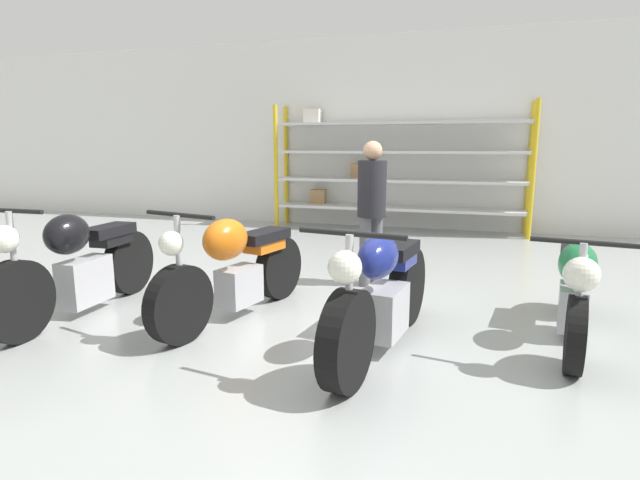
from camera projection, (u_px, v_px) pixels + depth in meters
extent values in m
plane|color=#9EA3A0|center=(307.00, 325.00, 4.42)|extent=(30.00, 30.00, 0.00)
cube|color=white|center=(400.00, 133.00, 9.41)|extent=(30.00, 0.08, 3.60)
cylinder|color=gold|center=(276.00, 167.00, 9.57)|extent=(0.08, 0.08, 2.32)
cylinder|color=gold|center=(533.00, 170.00, 8.27)|extent=(0.08, 0.08, 2.32)
cylinder|color=gold|center=(286.00, 166.00, 10.09)|extent=(0.08, 0.08, 2.32)
cylinder|color=gold|center=(530.00, 169.00, 8.79)|extent=(0.08, 0.08, 2.32)
cube|color=silver|center=(396.00, 208.00, 9.32)|extent=(4.58, 0.55, 0.05)
cube|color=silver|center=(397.00, 181.00, 9.22)|extent=(4.58, 0.55, 0.05)
cube|color=silver|center=(398.00, 152.00, 9.13)|extent=(4.58, 0.55, 0.05)
cube|color=silver|center=(399.00, 123.00, 9.03)|extent=(4.58, 0.55, 0.05)
cube|color=#A87F51|center=(358.00, 171.00, 9.52)|extent=(0.24, 0.21, 0.28)
cube|color=silver|center=(313.00, 116.00, 9.58)|extent=(0.33, 0.33, 0.26)
cube|color=#A87F51|center=(318.00, 197.00, 9.85)|extent=(0.30, 0.24, 0.27)
cylinder|color=black|center=(17.00, 302.00, 4.00)|extent=(0.14, 0.68, 0.68)
cylinder|color=black|center=(129.00, 262.00, 5.35)|extent=(0.14, 0.68, 0.68)
cube|color=#ADADB2|center=(85.00, 281.00, 4.73)|extent=(0.24, 0.53, 0.44)
ellipsoid|color=black|center=(67.00, 234.00, 4.48)|extent=(0.31, 0.46, 0.36)
cube|color=black|center=(108.00, 231.00, 4.99)|extent=(0.26, 0.57, 0.10)
cube|color=black|center=(112.00, 239.00, 5.05)|extent=(0.22, 0.40, 0.12)
cylinder|color=#ADADB2|center=(14.00, 257.00, 3.96)|extent=(0.05, 0.05, 0.73)
sphere|color=silver|center=(4.00, 239.00, 3.86)|extent=(0.22, 0.22, 0.22)
cylinder|color=black|center=(12.00, 211.00, 3.92)|extent=(0.59, 0.04, 0.04)
cylinder|color=black|center=(180.00, 304.00, 3.99)|extent=(0.28, 0.66, 0.64)
cylinder|color=black|center=(279.00, 268.00, 5.17)|extent=(0.28, 0.66, 0.64)
cube|color=#ADADB2|center=(239.00, 286.00, 4.63)|extent=(0.34, 0.47, 0.35)
ellipsoid|color=orange|center=(225.00, 240.00, 4.40)|extent=(0.42, 0.54, 0.37)
cube|color=black|center=(263.00, 236.00, 4.88)|extent=(0.39, 0.64, 0.10)
cube|color=orange|center=(265.00, 245.00, 4.91)|extent=(0.31, 0.45, 0.12)
cylinder|color=#ADADB2|center=(179.00, 260.00, 3.94)|extent=(0.06, 0.06, 0.72)
sphere|color=silver|center=(171.00, 243.00, 3.85)|extent=(0.19, 0.19, 0.19)
cylinder|color=black|center=(179.00, 215.00, 3.89)|extent=(0.70, 0.20, 0.04)
cylinder|color=black|center=(347.00, 340.00, 3.21)|extent=(0.26, 0.69, 0.68)
cylinder|color=black|center=(407.00, 286.00, 4.45)|extent=(0.26, 0.69, 0.68)
cube|color=#ADADB2|center=(384.00, 311.00, 3.88)|extent=(0.35, 0.50, 0.39)
ellipsoid|color=navy|center=(378.00, 257.00, 3.64)|extent=(0.34, 0.54, 0.32)
cube|color=black|center=(399.00, 250.00, 4.12)|extent=(0.30, 0.54, 0.10)
cube|color=navy|center=(400.00, 259.00, 4.18)|extent=(0.24, 0.39, 0.12)
cylinder|color=#ADADB2|center=(349.00, 288.00, 3.16)|extent=(0.06, 0.06, 0.69)
sphere|color=silver|center=(345.00, 267.00, 3.07)|extent=(0.21, 0.21, 0.21)
cylinder|color=black|center=(351.00, 234.00, 3.12)|extent=(0.72, 0.15, 0.04)
cylinder|color=black|center=(575.00, 335.00, 3.46)|extent=(0.20, 0.57, 0.56)
cylinder|color=black|center=(571.00, 284.00, 4.71)|extent=(0.20, 0.57, 0.56)
cube|color=#ADADB2|center=(572.00, 307.00, 4.13)|extent=(0.27, 0.45, 0.35)
ellipsoid|color=#196B38|center=(578.00, 264.00, 3.91)|extent=(0.35, 0.52, 0.33)
cube|color=black|center=(575.00, 256.00, 4.41)|extent=(0.32, 0.62, 0.10)
cube|color=#196B38|center=(574.00, 265.00, 4.45)|extent=(0.26, 0.44, 0.12)
cylinder|color=#ADADB2|center=(579.00, 289.00, 3.42)|extent=(0.06, 0.06, 0.65)
sphere|color=silver|center=(582.00, 274.00, 3.33)|extent=(0.23, 0.23, 0.23)
cylinder|color=black|center=(584.00, 242.00, 3.38)|extent=(0.67, 0.14, 0.04)
cylinder|color=#595960|center=(376.00, 250.00, 5.72)|extent=(0.13, 0.13, 0.79)
cylinder|color=#595960|center=(365.00, 252.00, 5.61)|extent=(0.13, 0.13, 0.79)
cylinder|color=#232328|center=(372.00, 189.00, 5.53)|extent=(0.45, 0.45, 0.62)
sphere|color=tan|center=(373.00, 151.00, 5.45)|extent=(0.21, 0.21, 0.21)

